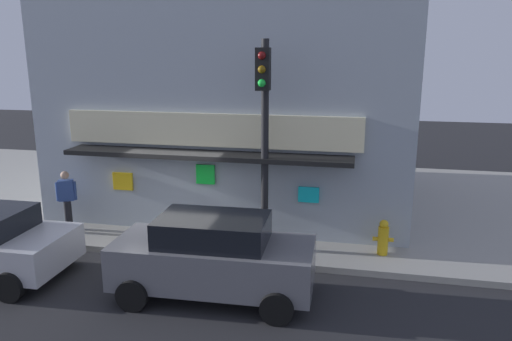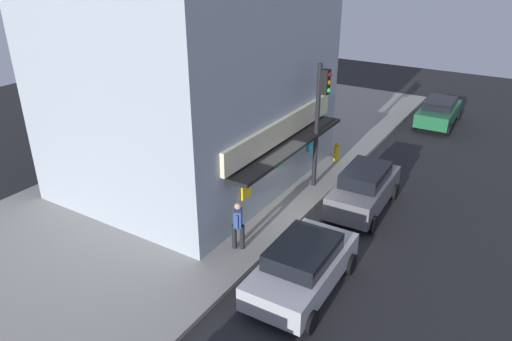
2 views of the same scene
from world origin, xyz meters
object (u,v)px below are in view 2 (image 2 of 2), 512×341
fire_hydrant (336,152)px  parked_car_silver (303,266)px  traffic_light (320,111)px  potted_plant_by_doorway (262,190)px  parked_car_grey (364,189)px  trash_can (193,232)px  parked_car_green (439,111)px  pedestrian (238,224)px

fire_hydrant → parked_car_silver: 9.37m
traffic_light → potted_plant_by_doorway: (-2.42, 1.18, -2.73)m
fire_hydrant → parked_car_grey: parked_car_grey is taller
trash_can → parked_car_green: bearing=-13.6°
potted_plant_by_doorway → parked_car_grey: size_ratio=0.23×
potted_plant_by_doorway → parked_car_silver: 5.12m
trash_can → parked_car_grey: bearing=-36.0°
potted_plant_by_doorway → parked_car_grey: 3.90m
fire_hydrant → pedestrian: 8.40m
traffic_light → potted_plant_by_doorway: size_ratio=5.48×
parked_car_green → parked_car_silver: size_ratio=1.00×
parked_car_green → parked_car_grey: bearing=179.1°
trash_can → parked_car_green: parked_car_green is taller
pedestrian → potted_plant_by_doorway: size_ratio=1.81×
parked_car_grey → parked_car_green: bearing=-0.9°
traffic_light → trash_can: size_ratio=6.05×
potted_plant_by_doorway → parked_car_green: 13.85m
traffic_light → pedestrian: bearing=177.8°
trash_can → pedestrian: (0.51, -1.46, 0.50)m
trash_can → pedestrian: bearing=-70.5°
fire_hydrant → parked_car_silver: bearing=-163.0°
pedestrian → parked_car_silver: bearing=-102.4°
trash_can → potted_plant_by_doorway: potted_plant_by_doorway is taller
fire_hydrant → parked_car_silver: size_ratio=0.21×
traffic_light → parked_car_grey: size_ratio=1.24×
traffic_light → pedestrian: 5.98m
fire_hydrant → pedestrian: size_ratio=0.52×
traffic_light → fire_hydrant: bearing=6.4°
parked_car_green → parked_car_silver: (-17.02, 0.03, 0.03)m
fire_hydrant → parked_car_green: (8.06, -2.77, 0.20)m
fire_hydrant → parked_car_green: bearing=-19.0°
pedestrian → parked_car_green: (16.45, -2.66, -0.29)m
fire_hydrant → parked_car_silver: parked_car_silver is taller
potted_plant_by_doorway → parked_car_green: parked_car_green is taller
potted_plant_by_doorway → parked_car_grey: (1.82, -3.44, 0.19)m
potted_plant_by_doorway → parked_car_silver: (-3.65, -3.59, 0.12)m
traffic_light → parked_car_green: size_ratio=1.21×
pedestrian → parked_car_grey: (4.90, -2.47, -0.19)m
parked_car_grey → parked_car_silver: parked_car_grey is taller
fire_hydrant → pedestrian: (-8.38, -0.11, 0.49)m
pedestrian → potted_plant_by_doorway: (3.08, 0.97, -0.38)m
pedestrian → parked_car_green: 16.66m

